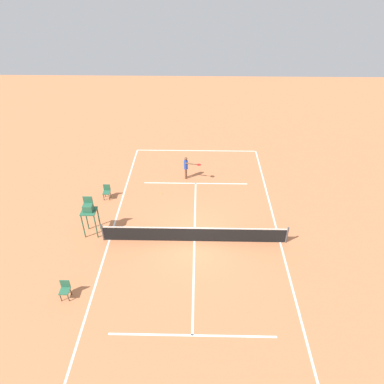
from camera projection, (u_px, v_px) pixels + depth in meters
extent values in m
plane|color=#D37A4C|center=(194.00, 241.00, 19.39)|extent=(60.00, 60.00, 0.00)
cube|color=white|center=(196.00, 151.00, 27.94)|extent=(9.45, 0.10, 0.01)
cube|color=white|center=(280.00, 242.00, 19.31)|extent=(0.10, 20.91, 0.01)
cube|color=white|center=(109.00, 240.00, 19.47)|extent=(0.10, 20.91, 0.01)
cube|color=white|center=(196.00, 183.00, 24.09)|extent=(7.09, 0.10, 0.01)
cube|color=white|center=(192.00, 335.00, 14.69)|extent=(7.09, 0.10, 0.01)
cube|color=white|center=(194.00, 241.00, 19.39)|extent=(0.10, 11.50, 0.01)
cylinder|color=#4C4C51|center=(287.00, 235.00, 19.00)|extent=(0.10, 0.10, 1.07)
cylinder|color=#4C4C51|center=(103.00, 232.00, 19.17)|extent=(0.10, 0.10, 1.07)
cube|color=black|center=(194.00, 235.00, 19.13)|extent=(10.05, 0.03, 0.91)
cube|color=white|center=(194.00, 228.00, 18.85)|extent=(10.05, 0.04, 0.06)
cylinder|color=brown|center=(186.00, 172.00, 24.52)|extent=(0.12, 0.12, 0.77)
cylinder|color=brown|center=(186.00, 174.00, 24.36)|extent=(0.12, 0.12, 0.77)
cylinder|color=#2647B7|center=(186.00, 165.00, 24.04)|extent=(0.28, 0.28, 0.60)
sphere|color=brown|center=(186.00, 159.00, 23.77)|extent=(0.22, 0.22, 0.22)
cylinder|color=brown|center=(186.00, 163.00, 24.17)|extent=(0.09, 0.09, 0.54)
cylinder|color=brown|center=(189.00, 164.00, 23.71)|extent=(0.54, 0.20, 0.09)
cylinder|color=black|center=(195.00, 164.00, 23.64)|extent=(0.26, 0.09, 0.04)
ellipsoid|color=red|center=(199.00, 165.00, 23.58)|extent=(0.37, 0.34, 0.04)
sphere|color=#CCE033|center=(161.00, 193.00, 23.05)|extent=(0.07, 0.07, 0.07)
cylinder|color=#2D6B4C|center=(96.00, 227.00, 19.19)|extent=(0.07, 0.07, 1.55)
cylinder|color=#2D6B4C|center=(83.00, 227.00, 19.20)|extent=(0.07, 0.07, 1.55)
cylinder|color=#2D6B4C|center=(99.00, 219.00, 19.76)|extent=(0.07, 0.07, 1.55)
cylinder|color=#2D6B4C|center=(87.00, 218.00, 19.78)|extent=(0.07, 0.07, 1.55)
cube|color=#2D6B4C|center=(89.00, 211.00, 19.02)|extent=(0.80, 0.80, 0.06)
cube|color=#2D6B4C|center=(88.00, 208.00, 18.89)|extent=(0.50, 0.44, 0.40)
cube|color=#2D6B4C|center=(88.00, 200.00, 18.85)|extent=(0.50, 0.06, 0.50)
cylinder|color=#262626|center=(68.00, 298.00, 15.98)|extent=(0.04, 0.04, 0.45)
cylinder|color=#262626|center=(61.00, 298.00, 15.99)|extent=(0.04, 0.04, 0.45)
cylinder|color=#262626|center=(71.00, 292.00, 16.27)|extent=(0.04, 0.04, 0.45)
cylinder|color=#262626|center=(63.00, 291.00, 16.28)|extent=(0.04, 0.04, 0.45)
cube|color=#2D6B4C|center=(65.00, 291.00, 15.98)|extent=(0.44, 0.44, 0.06)
cube|color=#2D6B4C|center=(65.00, 284.00, 16.02)|extent=(0.44, 0.04, 0.44)
cylinder|color=#262626|center=(109.00, 197.00, 22.37)|extent=(0.04, 0.04, 0.45)
cylinder|color=#262626|center=(104.00, 197.00, 22.37)|extent=(0.04, 0.04, 0.45)
cylinder|color=#262626|center=(110.00, 194.00, 22.66)|extent=(0.04, 0.04, 0.45)
cylinder|color=#262626|center=(105.00, 194.00, 22.66)|extent=(0.04, 0.04, 0.45)
cube|color=#2D6B4C|center=(107.00, 192.00, 22.37)|extent=(0.44, 0.44, 0.06)
cube|color=#2D6B4C|center=(107.00, 187.00, 22.40)|extent=(0.44, 0.04, 0.44)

